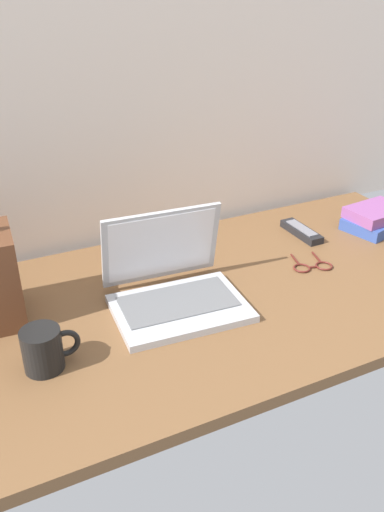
% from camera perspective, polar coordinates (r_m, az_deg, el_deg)
% --- Properties ---
extents(desk, '(1.60, 0.76, 0.03)m').
position_cam_1_polar(desk, '(1.35, 1.92, -4.58)').
color(desk, brown).
rests_on(desk, ground).
extents(laptop, '(0.33, 0.29, 0.22)m').
position_cam_1_polar(laptop, '(1.29, -2.00, -3.20)').
color(laptop, '#B2B5BA').
rests_on(laptop, desk).
extents(coffee_mug, '(0.12, 0.08, 0.09)m').
position_cam_1_polar(coffee_mug, '(1.13, -15.52, -9.51)').
color(coffee_mug, black).
rests_on(coffee_mug, desk).
extents(remote_control_near, '(0.05, 0.16, 0.02)m').
position_cam_1_polar(remote_control_near, '(1.67, 11.60, 2.60)').
color(remote_control_near, black).
rests_on(remote_control_near, desk).
extents(eyeglasses, '(0.12, 0.12, 0.01)m').
position_cam_1_polar(eyeglasses, '(1.49, 12.73, -1.08)').
color(eyeglasses, '#591E19').
rests_on(eyeglasses, desk).
extents(book_stack, '(0.21, 0.18, 0.07)m').
position_cam_1_polar(book_stack, '(1.76, 18.96, 3.83)').
color(book_stack, '#334C99').
rests_on(book_stack, desk).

